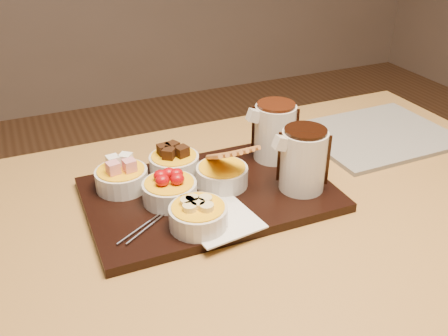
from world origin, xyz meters
name	(u,v)px	position (x,y,z in m)	size (l,w,h in m)	color
dining_table	(270,246)	(0.00, 0.00, 0.65)	(1.20, 0.80, 0.75)	#A77C3E
serving_board	(210,194)	(-0.10, 0.07, 0.76)	(0.46, 0.30, 0.02)	black
napkin	(220,220)	(-0.12, -0.03, 0.77)	(0.12, 0.12, 0.00)	white
bowl_marshmallows	(122,179)	(-0.25, 0.14, 0.79)	(0.10, 0.10, 0.04)	beige
bowl_cake	(174,165)	(-0.14, 0.16, 0.79)	(0.10, 0.10, 0.04)	beige
bowl_strawberries	(170,192)	(-0.18, 0.06, 0.79)	(0.10, 0.10, 0.04)	beige
bowl_biscotti	(222,176)	(-0.07, 0.08, 0.79)	(0.10, 0.10, 0.04)	beige
bowl_bananas	(198,217)	(-0.16, -0.03, 0.79)	(0.10, 0.10, 0.04)	beige
pitcher_dark_chocolate	(303,161)	(0.06, 0.01, 0.83)	(0.09, 0.09, 0.12)	silver
pitcher_milk_chocolate	(275,132)	(0.08, 0.14, 0.83)	(0.09, 0.09, 0.12)	silver
fondue_skewers	(169,207)	(-0.19, 0.04, 0.77)	(0.26, 0.03, 0.01)	silver
newspaper	(377,135)	(0.37, 0.16, 0.76)	(0.34, 0.27, 0.01)	beige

